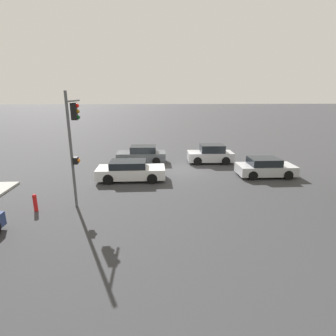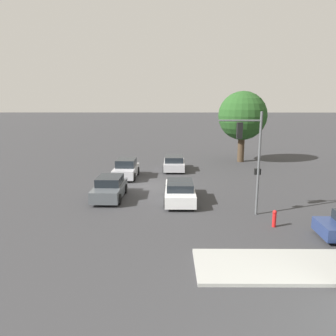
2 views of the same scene
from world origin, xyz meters
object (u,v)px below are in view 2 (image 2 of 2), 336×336
crossing_car_0 (126,169)px  crossing_car_2 (180,191)px  crossing_car_3 (174,163)px  fire_hydrant (274,218)px  traffic_signal (250,149)px  street_tree (242,116)px  crossing_car_1 (110,188)px

crossing_car_0 → crossing_car_2: size_ratio=0.84×
crossing_car_3 → fire_hydrant: 15.11m
crossing_car_3 → fire_hydrant: crossing_car_3 is taller
traffic_signal → crossing_car_2: traffic_signal is taller
street_tree → crossing_car_3: size_ratio=1.84×
traffic_signal → crossing_car_2: 5.61m
crossing_car_2 → crossing_car_3: 9.74m
crossing_car_2 → fire_hydrant: 6.61m
crossing_car_0 → crossing_car_3: 5.19m
street_tree → fire_hydrant: size_ratio=8.16×
crossing_car_2 → traffic_signal: bearing=-122.7°
street_tree → crossing_car_2: 16.39m
street_tree → crossing_car_3: (4.46, -7.28, -4.25)m
crossing_car_0 → fire_hydrant: bearing=42.0°
traffic_signal → street_tree: bearing=-10.9°
traffic_signal → crossing_car_0: (-9.14, -8.28, -3.11)m
crossing_car_3 → fire_hydrant: bearing=-159.6°
crossing_car_0 → fire_hydrant: size_ratio=4.28×
crossing_car_1 → crossing_car_0: bearing=178.0°
crossing_car_2 → fire_hydrant: crossing_car_2 is taller
crossing_car_0 → crossing_car_1: (6.00, -0.34, -0.04)m
crossing_car_0 → crossing_car_1: bearing=-1.0°
crossing_car_0 → crossing_car_1: 6.01m
fire_hydrant → street_tree: bearing=173.4°
crossing_car_2 → crossing_car_1: bearing=82.9°
traffic_signal → crossing_car_0: size_ratio=1.52×
crossing_car_3 → crossing_car_2: bearing=-177.8°
crossing_car_1 → fire_hydrant: crossing_car_1 is taller
street_tree → crossing_car_2: size_ratio=1.60×
crossing_car_1 → crossing_car_3: size_ratio=1.03×
crossing_car_0 → street_tree: bearing=125.7°
street_tree → crossing_car_1: 18.44m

